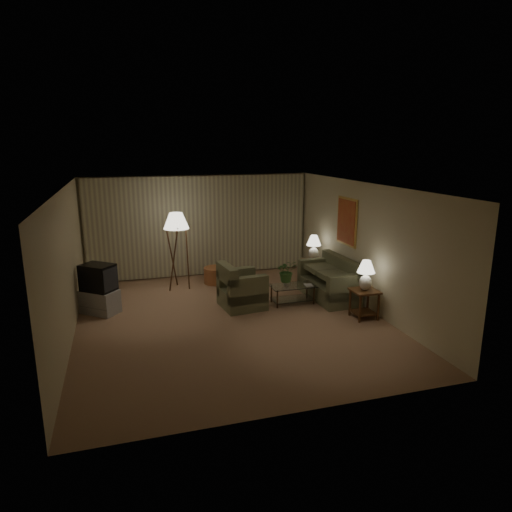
{
  "coord_description": "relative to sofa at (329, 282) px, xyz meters",
  "views": [
    {
      "loc": [
        -2.0,
        -8.53,
        3.5
      ],
      "look_at": [
        0.73,
        0.6,
        1.14
      ],
      "focal_mm": 32.0,
      "sensor_mm": 36.0,
      "label": 1
    }
  ],
  "objects": [
    {
      "name": "ground",
      "position": [
        -2.5,
        -0.64,
        -0.38
      ],
      "size": [
        7.0,
        7.0,
        0.0
      ],
      "primitive_type": "plane",
      "color": "#996D54",
      "rests_on": "ground"
    },
    {
      "name": "room_shell",
      "position": [
        -2.48,
        0.86,
        1.37
      ],
      "size": [
        6.04,
        7.02,
        2.72
      ],
      "color": "beige",
      "rests_on": "ground"
    },
    {
      "name": "sofa",
      "position": [
        0.0,
        0.0,
        0.0
      ],
      "size": [
        1.76,
        0.97,
        0.75
      ],
      "rotation": [
        0.0,
        0.0,
        -1.53
      ],
      "color": "#696D4D",
      "rests_on": "ground"
    },
    {
      "name": "armchair",
      "position": [
        -2.08,
        -0.0,
        0.01
      ],
      "size": [
        1.12,
        1.08,
        0.77
      ],
      "rotation": [
        0.0,
        0.0,
        1.68
      ],
      "color": "#696D4D",
      "rests_on": "ground"
    },
    {
      "name": "side_table_near",
      "position": [
        0.15,
        -1.35,
        0.03
      ],
      "size": [
        0.51,
        0.51,
        0.6
      ],
      "color": "#3D2010",
      "rests_on": "ground"
    },
    {
      "name": "side_table_far",
      "position": [
        0.15,
        1.25,
        0.03
      ],
      "size": [
        0.54,
        0.46,
        0.6
      ],
      "color": "#3D2010",
      "rests_on": "ground"
    },
    {
      "name": "table_lamp_near",
      "position": [
        0.15,
        -1.35,
        0.59
      ],
      "size": [
        0.36,
        0.36,
        0.62
      ],
      "color": "white",
      "rests_on": "side_table_near"
    },
    {
      "name": "table_lamp_far",
      "position": [
        0.15,
        1.25,
        0.6
      ],
      "size": [
        0.37,
        0.37,
        0.64
      ],
      "color": "white",
      "rests_on": "side_table_far"
    },
    {
      "name": "coffee_table",
      "position": [
        -0.93,
        -0.1,
        -0.1
      ],
      "size": [
        1.0,
        0.55,
        0.41
      ],
      "color": "silver",
      "rests_on": "ground"
    },
    {
      "name": "tv_cabinet",
      "position": [
        -5.05,
        0.51,
        -0.13
      ],
      "size": [
        1.21,
        1.2,
        0.5
      ],
      "primitive_type": "cube",
      "rotation": [
        0.0,
        0.0,
        -0.69
      ],
      "color": "#AFAFB2",
      "rests_on": "ground"
    },
    {
      "name": "crt_tv",
      "position": [
        -5.05,
        0.51,
        0.4
      ],
      "size": [
        1.11,
        1.11,
        0.56
      ],
      "primitive_type": "cube",
      "rotation": [
        0.0,
        0.0,
        -0.69
      ],
      "color": "black",
      "rests_on": "tv_cabinet"
    },
    {
      "name": "floor_lamp",
      "position": [
        -3.24,
        1.72,
        0.61
      ],
      "size": [
        0.61,
        0.61,
        1.89
      ],
      "color": "#3D2010",
      "rests_on": "ground"
    },
    {
      "name": "ottoman",
      "position": [
        -2.26,
        1.9,
        -0.17
      ],
      "size": [
        0.67,
        0.67,
        0.41
      ],
      "primitive_type": "cylinder",
      "rotation": [
        0.0,
        0.0,
        -0.09
      ],
      "color": "#AC623A",
      "rests_on": "ground"
    },
    {
      "name": "vase",
      "position": [
        -1.08,
        -0.1,
        0.12
      ],
      "size": [
        0.17,
        0.17,
        0.15
      ],
      "primitive_type": "imported",
      "rotation": [
        0.0,
        0.0,
        0.19
      ],
      "color": "silver",
      "rests_on": "coffee_table"
    },
    {
      "name": "flowers",
      "position": [
        -1.08,
        -0.1,
        0.44
      ],
      "size": [
        0.48,
        0.42,
        0.5
      ],
      "primitive_type": "imported",
      "rotation": [
        0.0,
        0.0,
        -0.09
      ],
      "color": "#3F7232",
      "rests_on": "vase"
    },
    {
      "name": "book",
      "position": [
        -0.68,
        -0.2,
        0.05
      ],
      "size": [
        0.2,
        0.26,
        0.02
      ],
      "primitive_type": "imported",
      "rotation": [
        0.0,
        0.0,
        -0.14
      ],
      "color": "olive",
      "rests_on": "coffee_table"
    }
  ]
}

